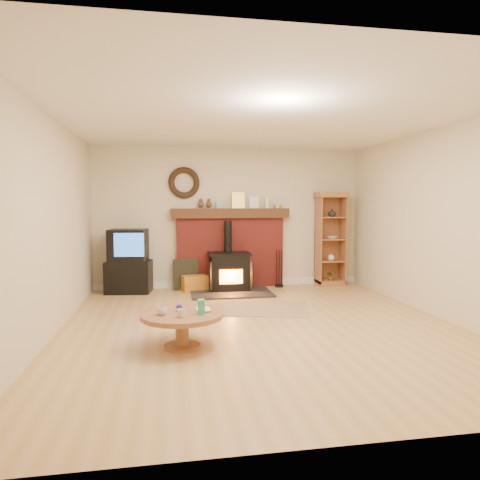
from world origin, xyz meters
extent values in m
plane|color=tan|center=(0.00, 0.00, 0.00)|extent=(5.50, 5.50, 0.00)
cube|color=beige|center=(0.00, 2.75, 1.30)|extent=(5.00, 0.02, 2.60)
cube|color=beige|center=(0.00, -2.75, 1.30)|extent=(5.00, 0.02, 2.60)
cube|color=beige|center=(-2.50, 0.00, 1.30)|extent=(0.02, 5.50, 2.60)
cube|color=beige|center=(2.50, 0.00, 1.30)|extent=(0.02, 5.50, 2.60)
cube|color=white|center=(0.00, 0.00, 2.60)|extent=(5.00, 5.50, 0.02)
cube|color=white|center=(0.00, 2.73, 0.06)|extent=(5.00, 0.04, 0.12)
torus|color=black|center=(-0.85, 2.69, 1.95)|extent=(0.57, 0.11, 0.57)
cube|color=maroon|center=(0.00, 2.67, 0.65)|extent=(2.00, 0.15, 1.30)
cube|color=#331C10|center=(0.00, 2.64, 1.39)|extent=(2.20, 0.22, 0.18)
cube|color=#999999|center=(-0.20, 2.65, 1.55)|extent=(0.13, 0.05, 0.14)
cube|color=gold|center=(0.15, 2.67, 1.63)|extent=(0.24, 0.06, 0.30)
cube|color=white|center=(0.45, 2.67, 1.59)|extent=(0.18, 0.05, 0.22)
cylinder|color=white|center=(0.70, 2.65, 1.59)|extent=(0.08, 0.08, 0.22)
cylinder|color=gold|center=(0.90, 2.65, 1.51)|extent=(0.14, 0.14, 0.07)
cube|color=black|center=(-0.08, 2.10, 0.01)|extent=(1.40, 1.00, 0.03)
cube|color=black|center=(-0.08, 2.30, 0.34)|extent=(0.67, 0.48, 0.62)
cube|color=black|center=(-0.08, 2.30, 0.67)|extent=(0.74, 0.53, 0.04)
cylinder|color=black|center=(-0.08, 2.45, 0.97)|extent=(0.14, 0.14, 0.56)
cube|color=orange|center=(-0.08, 2.05, 0.30)|extent=(0.40, 0.02, 0.25)
cube|color=black|center=(-0.38, 2.11, 0.32)|extent=(0.16, 0.22, 0.50)
cube|color=black|center=(0.23, 2.11, 0.32)|extent=(0.16, 0.22, 0.50)
cube|color=brown|center=(0.18, 0.91, 0.01)|extent=(1.63, 1.31, 0.01)
cube|color=black|center=(-1.84, 2.47, 0.28)|extent=(0.82, 0.62, 0.56)
cube|color=black|center=(-1.84, 2.47, 0.84)|extent=(0.69, 0.60, 0.56)
cube|color=blue|center=(-1.81, 2.20, 0.87)|extent=(0.50, 0.08, 0.40)
cube|color=brown|center=(1.92, 2.53, 0.05)|extent=(0.51, 0.37, 0.10)
cube|color=brown|center=(1.92, 2.71, 0.87)|extent=(0.51, 0.02, 1.64)
cube|color=brown|center=(1.67, 2.53, 0.87)|extent=(0.02, 0.37, 1.64)
cube|color=brown|center=(2.17, 2.53, 0.87)|extent=(0.02, 0.37, 1.64)
cube|color=brown|center=(1.92, 2.53, 1.74)|extent=(0.57, 0.41, 0.10)
cube|color=brown|center=(1.92, 2.53, 0.47)|extent=(0.47, 0.33, 0.02)
cube|color=brown|center=(1.92, 2.53, 0.89)|extent=(0.47, 0.33, 0.02)
cube|color=brown|center=(1.92, 2.53, 1.31)|extent=(0.47, 0.33, 0.02)
imported|color=white|center=(1.92, 2.48, 1.40)|extent=(0.15, 0.15, 0.16)
imported|color=white|center=(1.92, 2.48, 0.92)|extent=(0.20, 0.20, 0.05)
sphere|color=white|center=(1.92, 2.48, 0.54)|extent=(0.12, 0.12, 0.12)
imported|color=#39A575|center=(1.92, 2.48, 0.20)|extent=(0.18, 0.15, 0.20)
cube|color=gold|center=(-0.69, 2.40, 0.14)|extent=(0.49, 0.36, 0.28)
cube|color=black|center=(-0.84, 2.55, 0.28)|extent=(0.47, 0.12, 0.56)
cylinder|color=black|center=(0.90, 2.50, 0.02)|extent=(0.16, 0.16, 0.04)
cylinder|color=black|center=(0.85, 2.50, 0.35)|extent=(0.02, 0.02, 0.70)
cylinder|color=black|center=(0.90, 2.50, 0.35)|extent=(0.02, 0.02, 0.70)
cylinder|color=black|center=(0.95, 2.50, 0.35)|extent=(0.02, 0.02, 0.70)
cylinder|color=brown|center=(-1.01, -0.66, 0.01)|extent=(0.40, 0.40, 0.03)
cylinder|color=brown|center=(-1.01, -0.66, 0.18)|extent=(0.14, 0.14, 0.31)
cylinder|color=brown|center=(-1.01, -0.66, 0.36)|extent=(0.90, 0.90, 0.05)
imported|color=white|center=(-1.23, -0.73, 0.43)|extent=(0.11, 0.11, 0.09)
imported|color=white|center=(-1.03, -0.84, 0.43)|extent=(0.09, 0.09, 0.08)
imported|color=#4C331E|center=(-0.86, -0.61, 0.40)|extent=(0.15, 0.20, 0.02)
cylinder|color=#231E99|center=(-1.04, -0.60, 0.42)|extent=(0.06, 0.06, 0.07)
cube|color=#39A575|center=(-0.81, -0.77, 0.47)|extent=(0.07, 0.07, 0.16)
camera|label=1|loc=(-1.15, -5.23, 1.54)|focal=32.00mm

